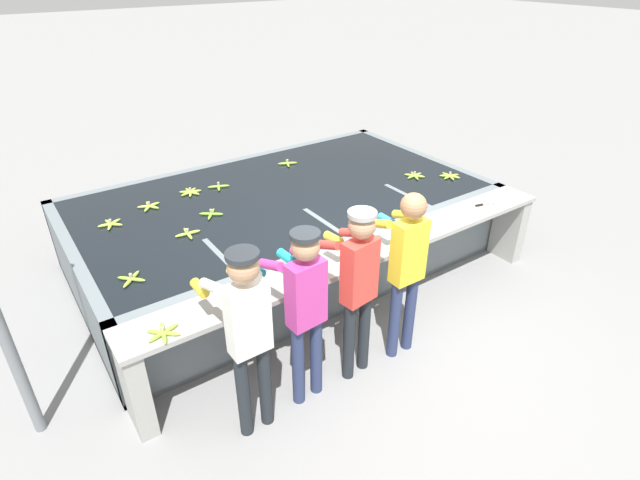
{
  "coord_description": "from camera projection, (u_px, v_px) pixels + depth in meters",
  "views": [
    {
      "loc": [
        -2.87,
        -3.08,
        3.52
      ],
      "look_at": [
        0.0,
        1.05,
        0.65
      ],
      "focal_mm": 28.0,
      "sensor_mm": 36.0,
      "label": 1
    }
  ],
  "objects": [
    {
      "name": "worker_0",
      "position": [
        247.0,
        326.0,
        3.79
      ],
      "size": [
        0.41,
        0.72,
        1.75
      ],
      "color": "#1E2328",
      "rests_on": "ground"
    },
    {
      "name": "knife_0",
      "position": [
        484.0,
        204.0,
        5.98
      ],
      "size": [
        0.35,
        0.11,
        0.02
      ],
      "color": "silver",
      "rests_on": "work_ledge"
    },
    {
      "name": "ground_plane",
      "position": [
        376.0,
        332.0,
        5.37
      ],
      "size": [
        80.0,
        80.0,
        0.0
      ],
      "primitive_type": "plane",
      "color": "gray",
      "rests_on": "ground"
    },
    {
      "name": "banana_bunch_floating_7",
      "position": [
        190.0,
        192.0,
        6.27
      ],
      "size": [
        0.28,
        0.28,
        0.08
      ],
      "color": "#9EC642",
      "rests_on": "wash_tank"
    },
    {
      "name": "worker_2",
      "position": [
        357.0,
        279.0,
        4.37
      ],
      "size": [
        0.46,
        0.74,
        1.73
      ],
      "color": "#1E2328",
      "rests_on": "ground"
    },
    {
      "name": "banana_bunch_floating_0",
      "position": [
        111.0,
        224.0,
        5.53
      ],
      "size": [
        0.27,
        0.28,
        0.08
      ],
      "color": "#9EC642",
      "rests_on": "wash_tank"
    },
    {
      "name": "banana_bunch_floating_9",
      "position": [
        288.0,
        163.0,
        7.14
      ],
      "size": [
        0.27,
        0.27,
        0.08
      ],
      "color": "#8CB738",
      "rests_on": "wash_tank"
    },
    {
      "name": "worker_3",
      "position": [
        405.0,
        261.0,
        4.62
      ],
      "size": [
        0.41,
        0.72,
        1.76
      ],
      "color": "navy",
      "rests_on": "ground"
    },
    {
      "name": "banana_bunch_floating_4",
      "position": [
        149.0,
        206.0,
        5.92
      ],
      "size": [
        0.28,
        0.27,
        0.08
      ],
      "color": "#9EC642",
      "rests_on": "wash_tank"
    },
    {
      "name": "banana_bunch_floating_8",
      "position": [
        211.0,
        214.0,
        5.74
      ],
      "size": [
        0.25,
        0.25,
        0.08
      ],
      "color": "#7FAD33",
      "rests_on": "wash_tank"
    },
    {
      "name": "banana_bunch_floating_3",
      "position": [
        219.0,
        186.0,
        6.42
      ],
      "size": [
        0.27,
        0.27,
        0.08
      ],
      "color": "#7FAD33",
      "rests_on": "wash_tank"
    },
    {
      "name": "banana_bunch_ledge_0",
      "position": [
        163.0,
        333.0,
        3.93
      ],
      "size": [
        0.28,
        0.28,
        0.08
      ],
      "color": "#8CB738",
      "rests_on": "work_ledge"
    },
    {
      "name": "work_ledge",
      "position": [
        365.0,
        271.0,
        5.2
      ],
      "size": [
        5.07,
        0.45,
        0.92
      ],
      "color": "#9E9E99",
      "rests_on": "ground"
    },
    {
      "name": "banana_bunch_floating_2",
      "position": [
        188.0,
        233.0,
        5.34
      ],
      "size": [
        0.28,
        0.28,
        0.08
      ],
      "color": "#9EC642",
      "rests_on": "wash_tank"
    },
    {
      "name": "banana_bunch_floating_5",
      "position": [
        414.0,
        176.0,
        6.74
      ],
      "size": [
        0.28,
        0.27,
        0.08
      ],
      "color": "#93BC3D",
      "rests_on": "wash_tank"
    },
    {
      "name": "banana_bunch_floating_6",
      "position": [
        131.0,
        279.0,
        4.59
      ],
      "size": [
        0.22,
        0.22,
        0.08
      ],
      "color": "#93BC3D",
      "rests_on": "wash_tank"
    },
    {
      "name": "banana_bunch_floating_1",
      "position": [
        450.0,
        176.0,
        6.73
      ],
      "size": [
        0.28,
        0.27,
        0.08
      ],
      "color": "#93BC3D",
      "rests_on": "wash_tank"
    },
    {
      "name": "worker_1",
      "position": [
        304.0,
        301.0,
        4.11
      ],
      "size": [
        0.43,
        0.73,
        1.71
      ],
      "color": "navy",
      "rests_on": "ground"
    },
    {
      "name": "wash_tank",
      "position": [
        283.0,
        226.0,
        6.5
      ],
      "size": [
        5.07,
        2.93,
        0.92
      ],
      "color": "slate",
      "rests_on": "ground"
    }
  ]
}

